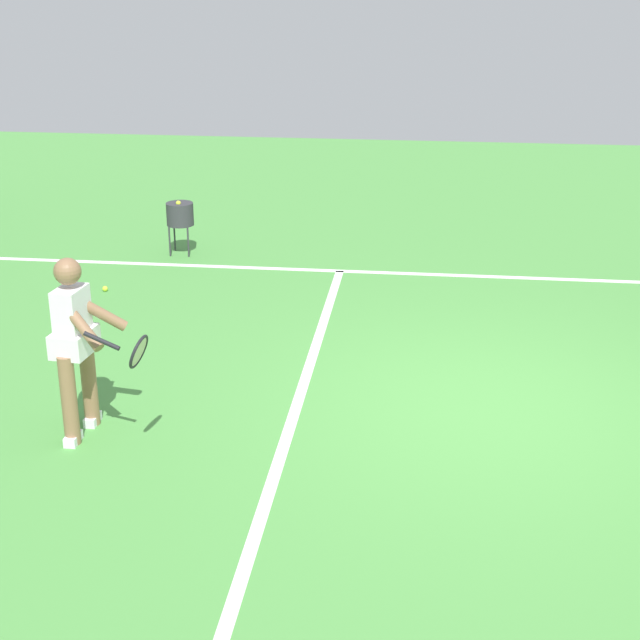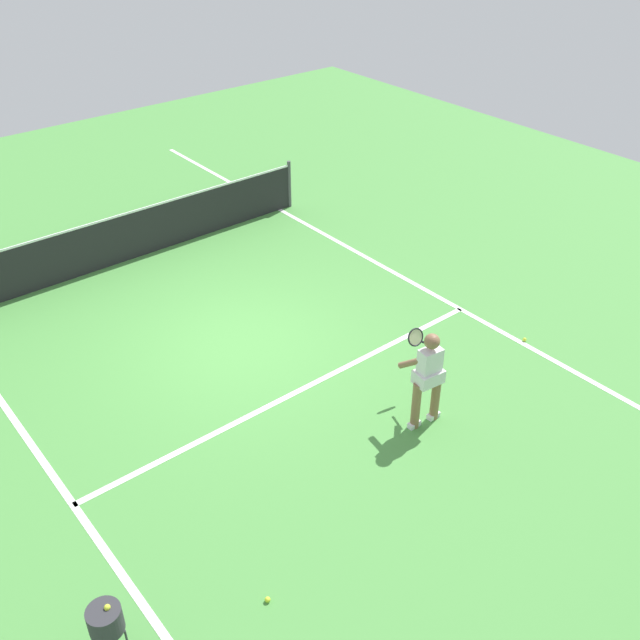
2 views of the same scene
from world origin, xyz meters
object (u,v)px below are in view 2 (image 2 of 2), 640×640
object	(u,v)px
tennis_player	(428,375)
tennis_ball_far	(525,339)
tennis_ball_mid	(268,600)
ball_hopper	(105,620)

from	to	relation	value
tennis_player	tennis_ball_far	distance (m)	2.94
tennis_ball_mid	ball_hopper	xyz separation A→B (m)	(-1.60, 0.53, 0.51)
tennis_ball_far	ball_hopper	size ratio (longest dim) A/B	0.09
ball_hopper	tennis_ball_mid	bearing A→B (deg)	-18.27
tennis_ball_mid	tennis_ball_far	xyz separation A→B (m)	(6.35, 1.35, 0.00)
tennis_player	tennis_ball_far	bearing A→B (deg)	6.63
tennis_player	tennis_ball_mid	world-z (taller)	tennis_player
tennis_ball_far	ball_hopper	bearing A→B (deg)	-174.09
tennis_ball_far	ball_hopper	world-z (taller)	ball_hopper
ball_hopper	tennis_player	bearing A→B (deg)	5.51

